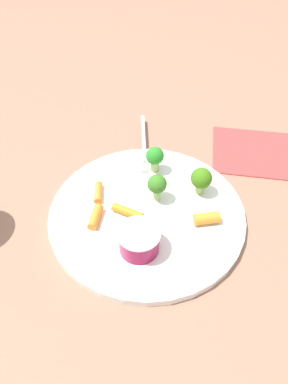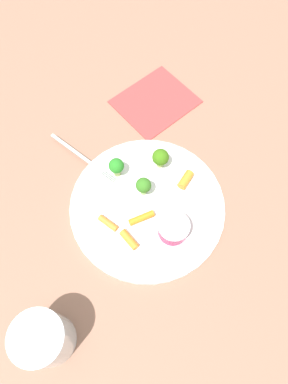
{
  "view_description": "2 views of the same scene",
  "coord_description": "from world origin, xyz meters",
  "px_view_note": "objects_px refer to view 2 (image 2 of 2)",
  "views": [
    {
      "loc": [
        -0.17,
        0.26,
        0.37
      ],
      "look_at": [
        0.02,
        -0.02,
        0.03
      ],
      "focal_mm": 30.01,
      "sensor_mm": 36.0,
      "label": 1
    },
    {
      "loc": [
        0.07,
        0.24,
        0.6
      ],
      "look_at": [
        0.0,
        -0.02,
        0.03
      ],
      "focal_mm": 32.55,
      "sensor_mm": 36.0,
      "label": 2
    }
  ],
  "objects_px": {
    "broccoli_floret_0": "(116,166)",
    "carrot_stick_3": "(108,223)",
    "napkin": "(155,101)",
    "carrot_stick_2": "(186,180)",
    "plate": "(147,206)",
    "sauce_cup": "(173,229)",
    "broccoli_floret_1": "(142,186)",
    "broccoli_floret_2": "(161,158)",
    "drinking_glass": "(44,339)",
    "fork": "(83,158)",
    "carrot_stick_0": "(129,240)",
    "carrot_stick_1": "(142,218)"
  },
  "relations": [
    {
      "from": "broccoli_floret_0",
      "to": "carrot_stick_3",
      "type": "xyz_separation_m",
      "value": [
        0.04,
        0.1,
        -0.02
      ]
    },
    {
      "from": "napkin",
      "to": "carrot_stick_2",
      "type": "bearing_deg",
      "value": 89.66
    },
    {
      "from": "plate",
      "to": "broccoli_floret_0",
      "type": "height_order",
      "value": "broccoli_floret_0"
    },
    {
      "from": "sauce_cup",
      "to": "broccoli_floret_0",
      "type": "xyz_separation_m",
      "value": [
        0.07,
        -0.14,
        0.01
      ]
    },
    {
      "from": "broccoli_floret_1",
      "to": "broccoli_floret_2",
      "type": "relative_size",
      "value": 1.0
    },
    {
      "from": "plate",
      "to": "carrot_stick_3",
      "type": "distance_m",
      "value": 0.08
    },
    {
      "from": "drinking_glass",
      "to": "broccoli_floret_1",
      "type": "bearing_deg",
      "value": -134.84
    },
    {
      "from": "broccoli_floret_1",
      "to": "fork",
      "type": "distance_m",
      "value": 0.14
    },
    {
      "from": "broccoli_floret_2",
      "to": "fork",
      "type": "bearing_deg",
      "value": -20.95
    },
    {
      "from": "broccoli_floret_0",
      "to": "drinking_glass",
      "type": "relative_size",
      "value": 0.47
    },
    {
      "from": "broccoli_floret_1",
      "to": "fork",
      "type": "height_order",
      "value": "broccoli_floret_1"
    },
    {
      "from": "carrot_stick_0",
      "to": "carrot_stick_1",
      "type": "relative_size",
      "value": 0.83
    },
    {
      "from": "broccoli_floret_2",
      "to": "carrot_stick_2",
      "type": "bearing_deg",
      "value": 126.92
    },
    {
      "from": "sauce_cup",
      "to": "carrot_stick_1",
      "type": "distance_m",
      "value": 0.06
    },
    {
      "from": "carrot_stick_3",
      "to": "drinking_glass",
      "type": "xyz_separation_m",
      "value": [
        0.13,
        0.16,
        0.03
      ]
    },
    {
      "from": "broccoli_floret_1",
      "to": "carrot_stick_1",
      "type": "relative_size",
      "value": 0.96
    },
    {
      "from": "carrot_stick_3",
      "to": "drinking_glass",
      "type": "relative_size",
      "value": 0.4
    },
    {
      "from": "carrot_stick_2",
      "to": "fork",
      "type": "distance_m",
      "value": 0.2
    },
    {
      "from": "broccoli_floret_0",
      "to": "drinking_glass",
      "type": "bearing_deg",
      "value": 56.66
    },
    {
      "from": "plate",
      "to": "broccoli_floret_1",
      "type": "bearing_deg",
      "value": -84.86
    },
    {
      "from": "carrot_stick_1",
      "to": "plate",
      "type": "bearing_deg",
      "value": -126.14
    },
    {
      "from": "sauce_cup",
      "to": "carrot_stick_2",
      "type": "bearing_deg",
      "value": -120.65
    },
    {
      "from": "carrot_stick_3",
      "to": "carrot_stick_2",
      "type": "bearing_deg",
      "value": -164.31
    },
    {
      "from": "carrot_stick_1",
      "to": "fork",
      "type": "relative_size",
      "value": 0.34
    },
    {
      "from": "sauce_cup",
      "to": "carrot_stick_3",
      "type": "distance_m",
      "value": 0.12
    },
    {
      "from": "fork",
      "to": "drinking_glass",
      "type": "bearing_deg",
      "value": 69.8
    },
    {
      "from": "broccoli_floret_0",
      "to": "sauce_cup",
      "type": "bearing_deg",
      "value": 115.63
    },
    {
      "from": "broccoli_floret_0",
      "to": "carrot_stick_1",
      "type": "height_order",
      "value": "broccoli_floret_0"
    },
    {
      "from": "plate",
      "to": "carrot_stick_3",
      "type": "bearing_deg",
      "value": 12.74
    },
    {
      "from": "broccoli_floret_0",
      "to": "carrot_stick_0",
      "type": "bearing_deg",
      "value": 85.31
    },
    {
      "from": "broccoli_floret_2",
      "to": "napkin",
      "type": "relative_size",
      "value": 0.28
    },
    {
      "from": "plate",
      "to": "broccoli_floret_0",
      "type": "distance_m",
      "value": 0.09
    },
    {
      "from": "plate",
      "to": "broccoli_floret_2",
      "type": "relative_size",
      "value": 6.32
    },
    {
      "from": "plate",
      "to": "carrot_stick_0",
      "type": "height_order",
      "value": "carrot_stick_0"
    },
    {
      "from": "sauce_cup",
      "to": "broccoli_floret_2",
      "type": "height_order",
      "value": "broccoli_floret_2"
    },
    {
      "from": "broccoli_floret_1",
      "to": "drinking_glass",
      "type": "relative_size",
      "value": 0.47
    },
    {
      "from": "broccoli_floret_1",
      "to": "carrot_stick_0",
      "type": "height_order",
      "value": "broccoli_floret_1"
    },
    {
      "from": "plate",
      "to": "fork",
      "type": "xyz_separation_m",
      "value": [
        0.09,
        -0.13,
        0.01
      ]
    },
    {
      "from": "sauce_cup",
      "to": "broccoli_floret_2",
      "type": "relative_size",
      "value": 1.22
    },
    {
      "from": "drinking_glass",
      "to": "broccoli_floret_0",
      "type": "bearing_deg",
      "value": -123.34
    },
    {
      "from": "broccoli_floret_2",
      "to": "drinking_glass",
      "type": "bearing_deg",
      "value": 45.13
    },
    {
      "from": "broccoli_floret_0",
      "to": "carrot_stick_0",
      "type": "height_order",
      "value": "broccoli_floret_0"
    },
    {
      "from": "broccoli_floret_1",
      "to": "carrot_stick_3",
      "type": "height_order",
      "value": "broccoli_floret_1"
    },
    {
      "from": "sauce_cup",
      "to": "broccoli_floret_1",
      "type": "xyz_separation_m",
      "value": [
        0.03,
        -0.09,
        0.01
      ]
    },
    {
      "from": "broccoli_floret_1",
      "to": "carrot_stick_1",
      "type": "xyz_separation_m",
      "value": [
        0.02,
        0.05,
        -0.02
      ]
    },
    {
      "from": "sauce_cup",
      "to": "plate",
      "type": "bearing_deg",
      "value": -64.33
    },
    {
      "from": "broccoli_floret_1",
      "to": "broccoli_floret_2",
      "type": "xyz_separation_m",
      "value": [
        -0.05,
        -0.05,
        -0.0
      ]
    },
    {
      "from": "plate",
      "to": "carrot_stick_3",
      "type": "xyz_separation_m",
      "value": [
        0.08,
        0.02,
        0.01
      ]
    },
    {
      "from": "broccoli_floret_1",
      "to": "broccoli_floret_2",
      "type": "bearing_deg",
      "value": -134.98
    },
    {
      "from": "carrot_stick_3",
      "to": "fork",
      "type": "xyz_separation_m",
      "value": [
        0.02,
        -0.15,
        -0.0
      ]
    }
  ]
}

